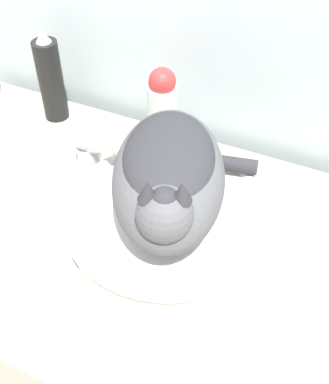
{
  "coord_description": "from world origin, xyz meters",
  "views": [
    {
      "loc": [
        0.26,
        -0.19,
        1.53
      ],
      "look_at": [
        0.03,
        0.3,
        1.0
      ],
      "focal_mm": 45.0,
      "sensor_mm": 36.0,
      "label": 1
    }
  ],
  "objects": [
    {
      "name": "vanity_counter",
      "position": [
        0.0,
        0.29,
        0.44
      ],
      "size": [
        1.14,
        0.59,
        0.89
      ],
      "color": "#B2A893",
      "rests_on": "ground_plane"
    },
    {
      "name": "sink_basin",
      "position": [
        0.03,
        0.32,
        0.92
      ],
      "size": [
        0.36,
        0.36,
        0.06
      ],
      "color": "silver",
      "rests_on": "vanity_counter"
    },
    {
      "name": "cat",
      "position": [
        0.04,
        0.31,
        1.03
      ],
      "size": [
        0.28,
        0.35,
        0.17
      ],
      "rotation": [
        0.0,
        0.0,
        5.09
      ],
      "color": "#56565B",
      "rests_on": "sink_basin"
    },
    {
      "name": "lotion_bottle_white",
      "position": [
        -0.07,
        0.53,
        0.98
      ],
      "size": [
        0.06,
        0.06,
        0.18
      ],
      "color": "silver",
      "rests_on": "vanity_counter"
    },
    {
      "name": "hairspray_can_black",
      "position": [
        -0.34,
        0.53,
        0.98
      ],
      "size": [
        0.05,
        0.05,
        0.2
      ],
      "color": "black",
      "rests_on": "vanity_counter"
    },
    {
      "name": "faucet",
      "position": [
        -0.16,
        0.4,
        0.96
      ],
      "size": [
        0.15,
        0.08,
        0.13
      ],
      "rotation": [
        0.0,
        0.0,
        -0.38
      ],
      "color": "silver",
      "rests_on": "vanity_counter"
    }
  ]
}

